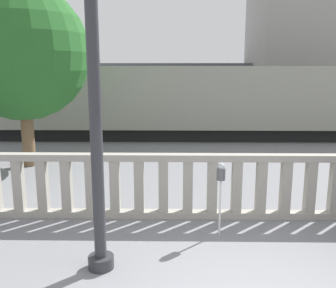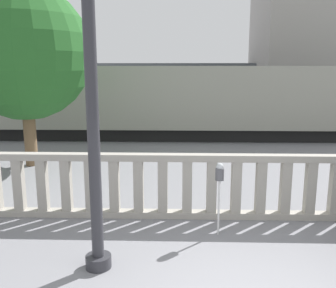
# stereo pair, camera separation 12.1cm
# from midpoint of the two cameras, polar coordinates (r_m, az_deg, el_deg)

# --- Properties ---
(balustrade) EXTENTS (16.59, 0.24, 1.38)m
(balustrade) POSITION_cam_midpoint_polar(r_m,az_deg,el_deg) (7.97, 8.15, -6.42)
(balustrade) COLOR #9E998E
(balustrade) RESTS_ON ground
(lamppost) EXTENTS (0.44, 0.44, 6.12)m
(lamppost) POSITION_cam_midpoint_polar(r_m,az_deg,el_deg) (5.59, -12.04, 14.45)
(lamppost) COLOR #2D2D33
(lamppost) RESTS_ON ground
(parking_meter) EXTENTS (0.16, 0.16, 1.41)m
(parking_meter) POSITION_cam_midpoint_polar(r_m,az_deg,el_deg) (7.05, 7.56, -5.12)
(parking_meter) COLOR silver
(parking_meter) RESTS_ON ground
(train_near) EXTENTS (25.05, 2.88, 3.81)m
(train_near) POSITION_cam_midpoint_polar(r_m,az_deg,el_deg) (17.02, -2.00, 6.68)
(train_near) COLOR black
(train_near) RESTS_ON ground
(train_far) EXTENTS (20.51, 2.95, 4.06)m
(train_far) POSITION_cam_midpoint_polar(r_m,az_deg,el_deg) (29.07, 2.92, 8.95)
(train_far) COLOR black
(train_far) RESTS_ON ground
(tree_right) EXTENTS (4.19, 4.19, 5.69)m
(tree_right) POSITION_cam_midpoint_polar(r_m,az_deg,el_deg) (12.70, -21.67, 12.79)
(tree_right) COLOR brown
(tree_right) RESTS_ON ground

